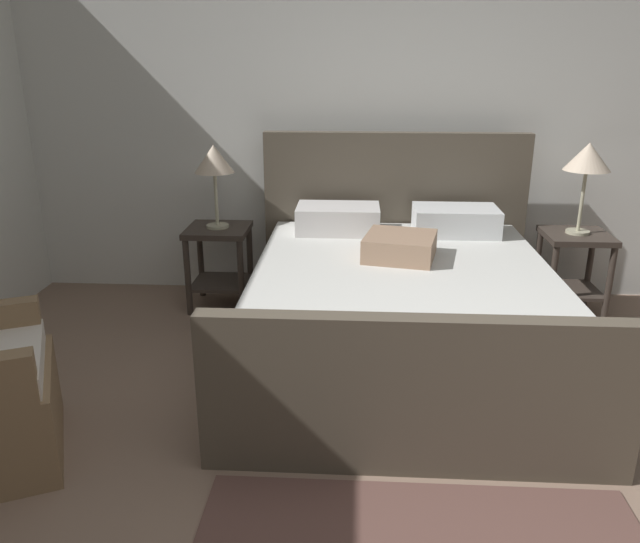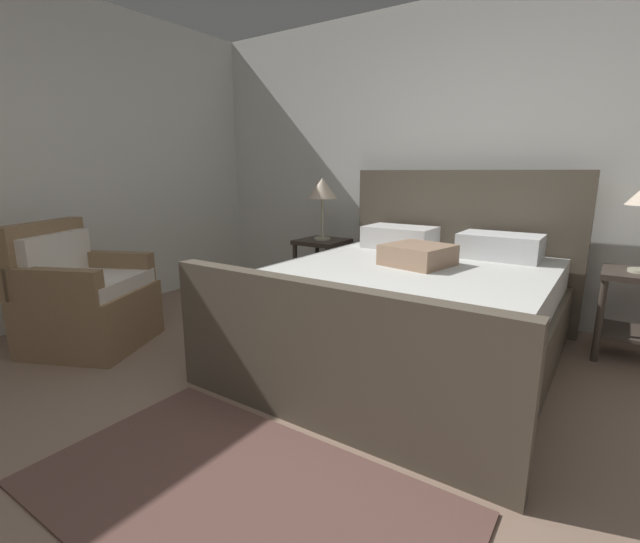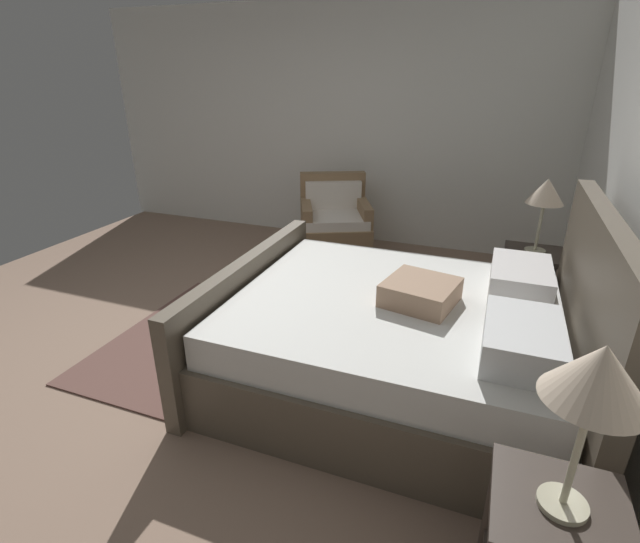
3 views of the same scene
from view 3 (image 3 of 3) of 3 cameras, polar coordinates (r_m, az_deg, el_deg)
The scene contains 8 objects.
ground_plane at distance 3.72m, azimuth -16.55°, elevation -8.99°, with size 5.81×5.62×0.02m, color #896E5B.
wall_side_left at distance 5.81m, azimuth 0.16°, elevation 17.50°, with size 0.12×5.74×2.66m, color white.
bed at distance 3.05m, azimuth 10.00°, elevation -8.03°, with size 1.89×2.19×1.26m.
table_lamp_right at distance 1.59m, azimuth 30.96°, elevation -11.18°, with size 0.31×0.31×0.62m.
nightstand_left at distance 4.15m, azimuth 24.37°, elevation -0.34°, with size 0.44×0.44×0.60m.
table_lamp_left at distance 3.95m, azimuth 25.97°, elevation 8.57°, with size 0.28×0.28×0.59m.
armchair at distance 5.12m, azimuth 1.79°, elevation 5.43°, with size 0.97×0.96×0.90m.
area_rug at distance 3.85m, azimuth -16.07°, elevation -7.52°, with size 1.73×0.98×0.01m, color brown.
Camera 3 is at (2.43, 2.06, 1.92)m, focal length 26.08 mm.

